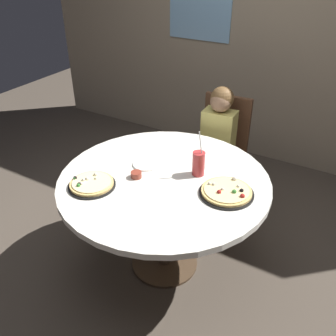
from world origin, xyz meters
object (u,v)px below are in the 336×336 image
Objects in this scene: pizza_veggie at (91,184)px; sauce_bowl at (136,175)px; pizza_cheese at (227,192)px; diner_child at (214,160)px; soda_cup at (198,163)px; chair_wooden at (222,146)px; plate_small at (146,164)px; dining_table at (164,189)px.

pizza_veggie reaches higher than sauce_bowl.
pizza_veggie is 0.82m from pizza_cheese.
diner_child is 3.52× the size of soda_cup.
chair_wooden is at bearing 81.76° from sauce_bowl.
pizza_veggie is (-0.33, -1.28, 0.24)m from chair_wooden.
pizza_veggie is 0.29m from sauce_bowl.
pizza_veggie is at bearing -155.55° from pizza_cheese.
soda_cup is at bearing -75.97° from diner_child.
plate_small is at bearing 175.87° from pizza_cheese.
dining_table is at bearing -23.65° from plate_small.
chair_wooden reaches higher than pizza_cheese.
dining_table is 0.46m from pizza_veggie.
pizza_cheese is 0.60m from plate_small.
sauce_bowl is (-0.15, -1.06, 0.24)m from chair_wooden.
sauce_bowl is at bearing -153.30° from dining_table.
sauce_bowl is at bearing -144.46° from soda_cup.
pizza_cheese reaches higher than sauce_bowl.
sauce_bowl is (-0.57, -0.12, 0.00)m from pizza_cheese.
sauce_bowl is at bearing 50.66° from pizza_veggie.
pizza_cheese is 0.28m from soda_cup.
chair_wooden is 0.88× the size of diner_child.
sauce_bowl is (-0.32, -0.23, -0.06)m from soda_cup.
dining_table is at bearing -90.31° from diner_child.
chair_wooden is at bearing 75.36° from pizza_veggie.
plate_small is at bearing -105.27° from diner_child.
pizza_cheese is at bearing 5.58° from dining_table.
dining_table is 0.21m from sauce_bowl.
soda_cup is (0.50, 0.45, 0.06)m from pizza_veggie.
pizza_cheese is 4.67× the size of sauce_bowl.
pizza_veggie is 4.15× the size of sauce_bowl.
chair_wooden is at bearing 92.99° from diner_child.
diner_child is at bearing 118.19° from pizza_cheese.
diner_child is at bearing 104.03° from soda_cup.
diner_child is at bearing -87.01° from chair_wooden.
chair_wooden reaches higher than plate_small.
sauce_bowl reaches higher than plate_small.
chair_wooden is 0.94m from plate_small.
pizza_cheese is 0.58m from sauce_bowl.
sauce_bowl is 0.39× the size of plate_small.
diner_child reaches higher than pizza_cheese.
dining_table is at bearing -174.42° from pizza_cheese.
plate_small is (-0.60, 0.04, -0.01)m from pizza_cheese.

